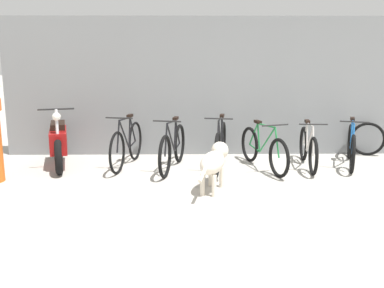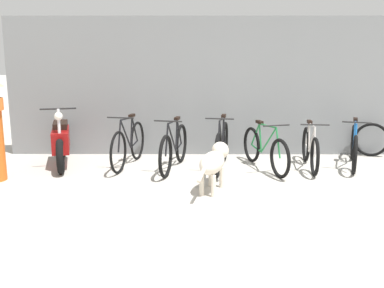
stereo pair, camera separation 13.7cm
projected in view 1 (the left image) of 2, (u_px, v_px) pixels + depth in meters
name	position (u px, v px, depth m)	size (l,w,h in m)	color
ground_plane	(266.00, 221.00, 5.36)	(60.00, 60.00, 0.00)	#ADA89E
shop_wall_back	(235.00, 87.00, 8.58)	(8.75, 0.20, 2.61)	slate
bicycle_0	(127.00, 145.00, 7.78)	(0.48, 1.67, 0.92)	black
bicycle_1	(173.00, 148.00, 7.58)	(0.51, 1.70, 0.90)	black
bicycle_2	(220.00, 146.00, 7.66)	(0.47, 1.80, 0.93)	black
bicycle_3	(263.00, 150.00, 7.62)	(0.62, 1.66, 0.83)	black
bicycle_4	(308.00, 148.00, 7.72)	(0.46, 1.60, 0.82)	black
bicycle_5	(351.00, 146.00, 7.86)	(0.63, 1.66, 0.85)	black
motorcycle	(59.00, 142.00, 7.82)	(0.65, 1.78, 1.06)	black
stray_dog	(214.00, 161.00, 6.48)	(0.56, 1.25, 0.64)	beige
spare_tire_left	(368.00, 139.00, 8.58)	(0.63, 0.24, 0.65)	black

